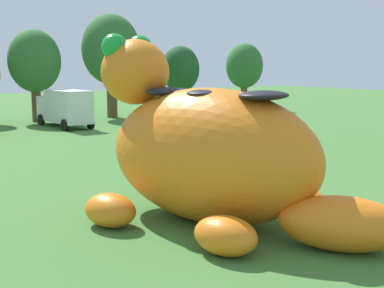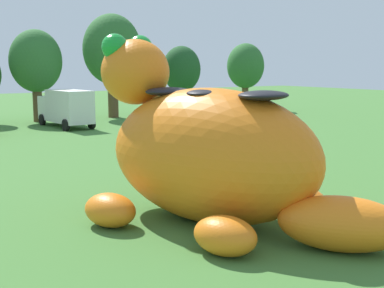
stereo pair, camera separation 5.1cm
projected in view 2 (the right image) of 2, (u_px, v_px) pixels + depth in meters
name	position (u px, v px, depth m)	size (l,w,h in m)	color
ground_plane	(197.00, 218.00, 16.45)	(160.00, 160.00, 0.00)	#427533
giant_inflatable_creature	(211.00, 153.00, 15.87)	(8.35, 10.44, 5.88)	orange
box_truck	(66.00, 107.00, 40.56)	(2.68, 6.51, 2.95)	silver
tree_centre_right	(36.00, 62.00, 44.09)	(4.46, 4.46, 7.91)	brown
tree_mid_right	(112.00, 50.00, 47.63)	(5.39, 5.39, 9.57)	brown
tree_right	(181.00, 70.00, 51.31)	(3.82, 3.82, 6.78)	brown
tree_far_right	(246.00, 66.00, 56.79)	(4.10, 4.10, 7.27)	brown
spectator_mid_field	(213.00, 146.00, 25.76)	(0.38, 0.26, 1.71)	#726656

